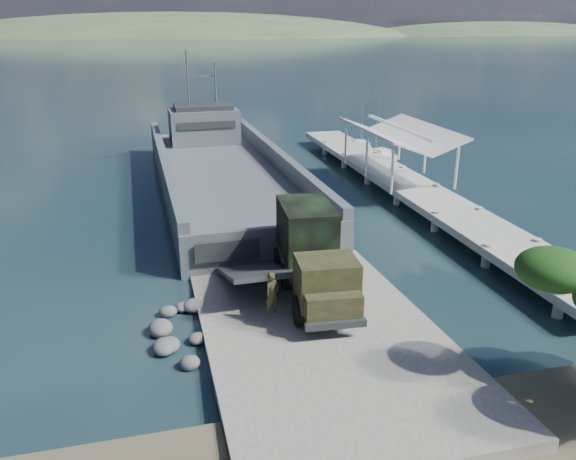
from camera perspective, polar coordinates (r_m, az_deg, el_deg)
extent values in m
plane|color=#183139|center=(26.04, 2.55, -9.74)|extent=(1400.00, 1400.00, 0.00)
cube|color=slate|center=(25.09, 3.22, -10.35)|extent=(10.00, 18.00, 0.50)
cube|color=#B0B0A5|center=(45.75, 11.84, 4.65)|extent=(4.00, 44.00, 0.50)
cube|color=#4F585E|center=(46.60, -6.62, 4.58)|extent=(10.55, 33.04, 2.74)
cube|color=#4F585E|center=(45.66, -12.46, 6.54)|extent=(1.35, 32.84, 1.42)
cube|color=#4F585E|center=(46.98, -1.13, 7.39)|extent=(1.35, 32.84, 1.42)
cube|color=#4F585E|center=(31.23, -1.91, -2.16)|extent=(9.86, 0.65, 2.85)
cube|color=#4F585E|center=(56.54, -8.53, 10.41)|extent=(6.66, 4.52, 3.28)
cube|color=#282B2D|center=(56.26, -8.63, 12.27)|extent=(5.55, 3.62, 0.44)
cylinder|color=gray|center=(55.83, -10.15, 14.73)|extent=(0.18, 0.18, 5.47)
cylinder|color=gray|center=(56.19, -7.37, 14.35)|extent=(0.18, 0.18, 4.38)
cylinder|color=black|center=(24.87, 1.21, -8.15)|extent=(0.58, 1.39, 1.36)
cylinder|color=black|center=(25.39, 6.59, -7.66)|extent=(0.58, 1.39, 1.36)
cylinder|color=black|center=(27.99, -0.15, -4.73)|extent=(0.58, 1.39, 1.36)
cylinder|color=black|center=(28.45, 4.64, -4.37)|extent=(0.58, 1.39, 1.36)
cylinder|color=black|center=(29.88, -0.82, -3.05)|extent=(0.58, 1.39, 1.36)
cylinder|color=black|center=(30.30, 3.68, -2.75)|extent=(0.58, 1.39, 1.36)
cube|color=black|center=(27.58, 2.53, -4.79)|extent=(2.91, 8.09, 0.26)
cube|color=black|center=(24.63, 3.94, -5.23)|extent=(2.77, 2.29, 2.09)
cube|color=black|center=(23.78, 4.61, -7.64)|extent=(2.47, 1.13, 1.04)
cube|color=black|center=(28.73, 1.94, -2.91)|extent=(2.98, 4.99, 0.37)
cube|color=black|center=(28.36, 1.89, 0.06)|extent=(2.81, 4.15, 2.61)
cube|color=#282B2D|center=(23.64, 4.88, -9.57)|extent=(2.62, 0.47, 0.31)
imported|color=black|center=(24.88, -1.60, -7.29)|extent=(0.88, 0.78, 2.01)
cube|color=white|center=(58.82, 8.91, 7.52)|extent=(2.74, 5.20, 0.82)
cube|color=white|center=(58.02, 9.50, 7.86)|extent=(1.61, 1.74, 0.54)
cylinder|color=gray|center=(58.25, 9.07, 10.34)|extent=(0.09, 0.09, 5.45)
cube|color=white|center=(62.53, 7.46, 8.34)|extent=(2.40, 5.16, 0.81)
cube|color=white|center=(61.54, 7.63, 8.66)|extent=(1.53, 1.67, 0.54)
cylinder|color=gray|center=(61.99, 7.59, 11.00)|extent=(0.09, 0.09, 5.42)
ellipsoid|color=#0E3510|center=(21.37, 25.41, -3.61)|extent=(2.54, 2.54, 1.45)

